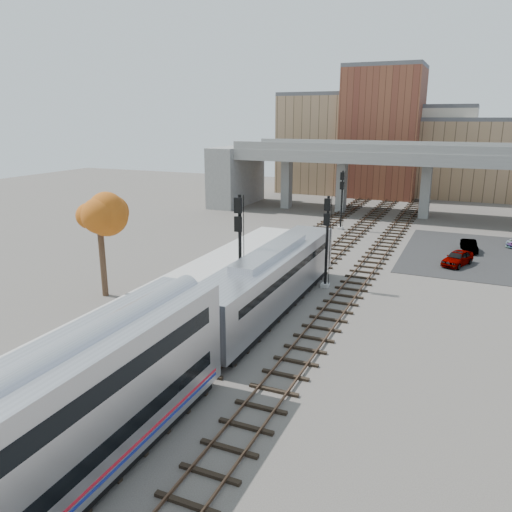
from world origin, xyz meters
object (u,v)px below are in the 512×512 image
Objects in this scene: tree at (99,217)px; car_a at (458,258)px; locomotive at (271,279)px; signal_mast_far at (342,201)px; car_b at (469,246)px; signal_mast_mid at (326,243)px; signal_mast_near at (240,252)px.

car_a is (23.31, 18.55, -5.13)m from tree.
tree is at bearing -170.67° from locomotive.
signal_mast_far is at bearing 70.53° from tree.
tree is 2.29× the size of car_b.
signal_mast_far is at bearing 163.41° from car_a.
car_b is at bearing -19.03° from signal_mast_far.
tree is (-14.28, -8.17, 2.32)m from signal_mast_mid.
signal_mast_mid is 0.90× the size of tree.
locomotive is at bearing -85.52° from signal_mast_far.
signal_mast_far is 0.87× the size of tree.
signal_mast_mid reaches higher than car_b.
locomotive is 2.43× the size of signal_mast_near.
car_b is at bearing 61.62° from locomotive.
signal_mast_near is at bearing 9.09° from tree.
car_b is at bearing 44.80° from tree.
signal_mast_far reaches higher than car_b.
signal_mast_mid reaches higher than signal_mast_far.
car_b is (11.87, 21.96, -1.67)m from locomotive.
signal_mast_mid reaches higher than car_a.
signal_mast_mid is 16.62m from tree.
car_b is (13.97, 22.35, -3.41)m from signal_mast_near.
locomotive is at bearing -128.65° from car_b.
signal_mast_near is at bearing -122.06° from signal_mast_mid.
locomotive is 19.93m from car_a.
car_a is 1.14× the size of car_b.
tree reaches higher than signal_mast_mid.
locomotive is 2.80× the size of signal_mast_far.
car_a reaches higher than car_b.
signal_mast_far is 15.02m from car_b.
tree is at bearing -150.21° from signal_mast_mid.
tree is (-10.18, -1.63, 1.81)m from signal_mast_near.
signal_mast_far is at bearing 101.24° from signal_mast_mid.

